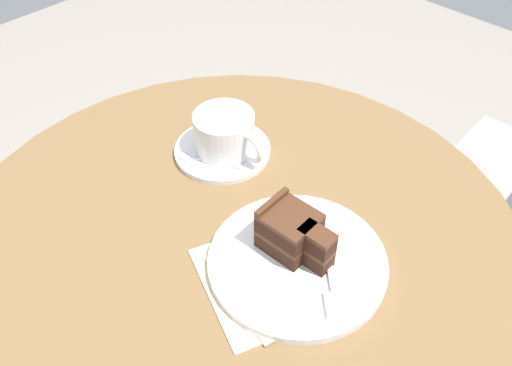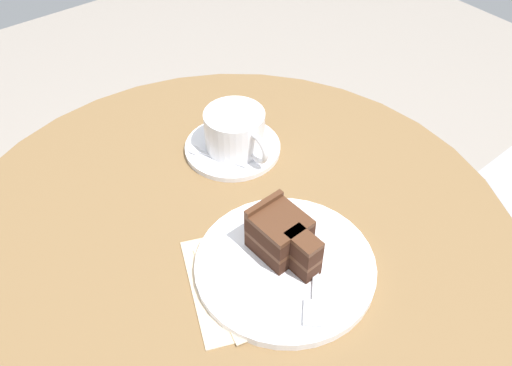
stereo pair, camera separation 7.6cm
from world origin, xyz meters
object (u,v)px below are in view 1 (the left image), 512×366
(coffee_cup, at_px, (225,132))
(cake_plate, at_px, (297,262))
(napkin, at_px, (277,274))
(fork, at_px, (332,279))
(saucer, at_px, (223,150))
(cake_slice, at_px, (293,233))
(teaspoon, at_px, (200,159))

(coffee_cup, height_order, cake_plate, coffee_cup)
(napkin, bearing_deg, coffee_cup, 151.31)
(fork, bearing_deg, napkin, -106.44)
(saucer, xyz_separation_m, coffee_cup, (0.01, 0.00, 0.04))
(saucer, height_order, coffee_cup, coffee_cup)
(saucer, distance_m, napkin, 0.25)
(napkin, bearing_deg, cake_slice, 104.16)
(coffee_cup, xyz_separation_m, fork, (0.28, -0.09, -0.03))
(coffee_cup, distance_m, cake_slice, 0.23)
(coffee_cup, distance_m, fork, 0.29)
(cake_slice, bearing_deg, cake_plate, -27.13)
(teaspoon, distance_m, fork, 0.29)
(cake_plate, xyz_separation_m, napkin, (-0.01, -0.03, -0.00))
(teaspoon, relative_size, napkin, 0.43)
(cake_plate, bearing_deg, teaspoon, 169.63)
(teaspoon, bearing_deg, cake_slice, 144.80)
(teaspoon, distance_m, cake_plate, 0.24)
(coffee_cup, xyz_separation_m, napkin, (0.22, -0.12, -0.04))
(coffee_cup, relative_size, napkin, 0.58)
(saucer, bearing_deg, cake_slice, -19.93)
(coffee_cup, bearing_deg, teaspoon, -100.12)
(cake_plate, xyz_separation_m, cake_slice, (-0.02, 0.01, 0.04))
(teaspoon, xyz_separation_m, cake_slice, (0.22, -0.03, 0.03))
(coffee_cup, bearing_deg, cake_slice, -21.09)
(cake_plate, distance_m, cake_slice, 0.04)
(coffee_cup, bearing_deg, napkin, -28.69)
(coffee_cup, xyz_separation_m, teaspoon, (-0.01, -0.05, -0.03))
(saucer, distance_m, cake_slice, 0.23)
(cake_slice, xyz_separation_m, fork, (0.07, -0.00, -0.03))
(teaspoon, height_order, cake_slice, cake_slice)
(cake_plate, relative_size, fork, 2.06)
(coffee_cup, height_order, cake_slice, cake_slice)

